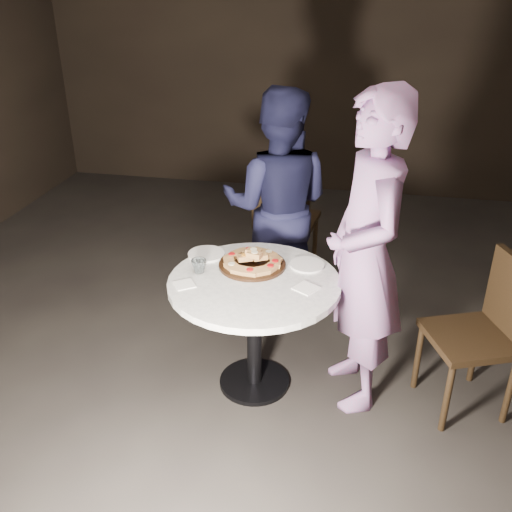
# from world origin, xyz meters

# --- Properties ---
(floor) EXTENTS (7.00, 7.00, 0.00)m
(floor) POSITION_xyz_m (0.00, 0.00, 0.00)
(floor) COLOR black
(floor) RESTS_ON ground
(table) EXTENTS (1.08, 1.08, 0.75)m
(table) POSITION_xyz_m (0.06, -0.13, 0.61)
(table) COLOR black
(table) RESTS_ON ground
(serving_board) EXTENTS (0.52, 0.52, 0.02)m
(serving_board) POSITION_xyz_m (0.01, 0.04, 0.76)
(serving_board) COLOR black
(serving_board) RESTS_ON table
(focaccia_pile) EXTENTS (0.36, 0.36, 0.10)m
(focaccia_pile) POSITION_xyz_m (0.02, 0.04, 0.79)
(focaccia_pile) COLOR #AA7741
(focaccia_pile) RESTS_ON serving_board
(plate_left) EXTENTS (0.26, 0.26, 0.01)m
(plate_left) POSITION_xyz_m (-0.30, 0.13, 0.75)
(plate_left) COLOR white
(plate_left) RESTS_ON table
(plate_right) EXTENTS (0.27, 0.27, 0.01)m
(plate_right) POSITION_xyz_m (0.34, 0.11, 0.75)
(plate_right) COLOR white
(plate_right) RESTS_ON table
(water_glass) EXTENTS (0.12, 0.12, 0.08)m
(water_glass) POSITION_xyz_m (-0.27, -0.10, 0.79)
(water_glass) COLOR silver
(water_glass) RESTS_ON table
(napkin_near) EXTENTS (0.15, 0.15, 0.01)m
(napkin_near) POSITION_xyz_m (-0.32, -0.26, 0.75)
(napkin_near) COLOR white
(napkin_near) RESTS_ON table
(napkin_far) EXTENTS (0.16, 0.16, 0.01)m
(napkin_far) POSITION_xyz_m (0.36, -0.17, 0.75)
(napkin_far) COLOR white
(napkin_far) RESTS_ON table
(chair_far) EXTENTS (0.51, 0.53, 0.99)m
(chair_far) POSITION_xyz_m (0.03, 1.26, 0.57)
(chair_far) COLOR black
(chair_far) RESTS_ON ground
(chair_right) EXTENTS (0.59, 0.58, 0.95)m
(chair_right) POSITION_xyz_m (1.38, -0.03, 0.55)
(chair_right) COLOR black
(chair_right) RESTS_ON ground
(diner_navy) EXTENTS (0.83, 0.65, 1.67)m
(diner_navy) POSITION_xyz_m (0.04, 0.80, 0.84)
(diner_navy) COLOR black
(diner_navy) RESTS_ON ground
(diner_teal) EXTENTS (0.64, 0.79, 1.86)m
(diner_teal) POSITION_xyz_m (0.67, -0.07, 0.93)
(diner_teal) COLOR slate
(diner_teal) RESTS_ON ground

